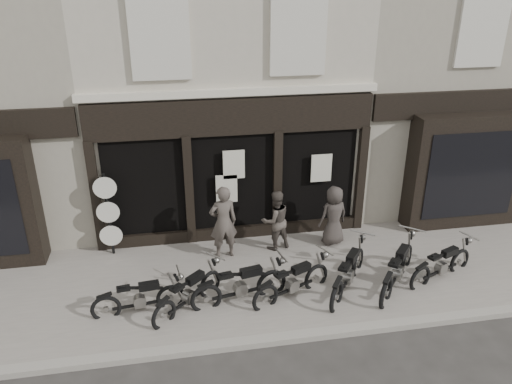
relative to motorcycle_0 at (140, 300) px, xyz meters
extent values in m
plane|color=#2D2B28|center=(2.40, -0.08, -0.37)|extent=(90.00, 90.00, 0.00)
cube|color=slate|center=(2.40, 0.82, -0.31)|extent=(30.00, 4.20, 0.12)
cube|color=gray|center=(2.40, -1.33, -0.31)|extent=(30.00, 0.25, 0.13)
cube|color=#B3A999|center=(2.40, 5.92, 3.73)|extent=(7.20, 6.00, 8.20)
cube|color=black|center=(2.40, 2.84, 3.08)|extent=(7.10, 0.18, 0.90)
cube|color=black|center=(2.40, 2.90, 1.13)|extent=(6.50, 0.10, 2.95)
cube|color=black|center=(2.40, 2.83, -0.15)|extent=(7.10, 0.20, 0.44)
cube|color=beige|center=(2.40, 2.87, 3.68)|extent=(7.30, 0.22, 0.18)
cube|color=beige|center=(0.80, 2.87, 5.03)|extent=(1.35, 0.12, 2.00)
cube|color=black|center=(0.80, 2.90, 5.03)|extent=(1.05, 0.06, 1.70)
cube|color=beige|center=(4.00, 2.87, 5.03)|extent=(1.35, 0.12, 2.00)
cube|color=black|center=(4.00, 2.90, 5.03)|extent=(1.05, 0.06, 1.70)
cube|color=black|center=(-1.05, 2.82, 1.18)|extent=(0.22, 0.22, 3.00)
cube|color=black|center=(1.25, 2.82, 1.18)|extent=(0.22, 0.22, 3.00)
cube|color=black|center=(3.55, 2.82, 1.18)|extent=(0.22, 0.22, 3.00)
cube|color=black|center=(5.85, 2.82, 1.18)|extent=(0.22, 0.22, 3.00)
cube|color=beige|center=(2.40, 2.72, 1.88)|extent=(0.55, 0.04, 0.75)
cube|color=beige|center=(4.70, 2.72, 1.63)|extent=(0.55, 0.04, 0.75)
cube|color=beige|center=(2.20, 2.72, 1.23)|extent=(0.55, 0.04, 0.75)
cube|color=gray|center=(8.75, 5.92, 3.73)|extent=(5.50, 6.00, 8.20)
cube|color=black|center=(8.75, 2.57, 1.33)|extent=(3.20, 0.70, 3.20)
cube|color=black|center=(8.75, 2.22, 1.33)|extent=(2.60, 0.06, 2.40)
cube|color=black|center=(8.75, 2.87, 3.13)|extent=(5.40, 0.16, 0.70)
cube|color=beige|center=(8.75, 2.88, 5.03)|extent=(1.30, 0.10, 1.90)
cube|color=black|center=(8.75, 2.91, 5.03)|extent=(1.00, 0.06, 1.60)
torus|color=black|center=(0.64, 0.08, -0.06)|extent=(0.63, 0.16, 0.63)
torus|color=black|center=(-0.69, -0.08, -0.06)|extent=(0.63, 0.16, 0.63)
cube|color=black|center=(-0.03, 0.00, -0.10)|extent=(1.10, 0.18, 0.06)
cube|color=gray|center=(-0.01, 0.00, -0.03)|extent=(0.24, 0.19, 0.24)
cube|color=black|center=(0.21, 0.03, 0.32)|extent=(0.44, 0.21, 0.16)
cube|color=black|center=(-0.30, -0.04, 0.36)|extent=(0.30, 0.22, 0.06)
cylinder|color=gray|center=(0.84, 0.10, 0.55)|extent=(0.10, 0.54, 0.03)
torus|color=black|center=(1.51, 0.41, -0.05)|extent=(0.54, 0.50, 0.65)
torus|color=black|center=(0.49, -0.52, -0.05)|extent=(0.54, 0.50, 0.65)
cube|color=black|center=(1.00, -0.05, -0.09)|extent=(0.87, 0.80, 0.06)
cube|color=gray|center=(1.01, -0.04, -0.02)|extent=(0.28, 0.28, 0.25)
cube|color=black|center=(1.18, 0.11, 0.35)|extent=(0.43, 0.42, 0.16)
cube|color=black|center=(0.79, -0.25, 0.38)|extent=(0.34, 0.33, 0.06)
cylinder|color=gray|center=(1.66, 0.55, 0.57)|extent=(0.40, 0.43, 0.03)
torus|color=black|center=(2.85, 0.15, -0.03)|extent=(0.71, 0.23, 0.70)
torus|color=black|center=(1.38, -0.16, -0.03)|extent=(0.71, 0.23, 0.70)
cube|color=black|center=(2.11, -0.01, -0.07)|extent=(1.22, 0.30, 0.06)
cube|color=gray|center=(2.13, 0.00, 0.01)|extent=(0.28, 0.23, 0.27)
cube|color=black|center=(2.38, 0.05, 0.41)|extent=(0.50, 0.27, 0.18)
cube|color=black|center=(1.81, -0.07, 0.45)|extent=(0.35, 0.27, 0.06)
cylinder|color=gray|center=(3.07, 0.19, 0.66)|extent=(0.16, 0.60, 0.04)
torus|color=black|center=(3.91, 0.25, -0.05)|extent=(0.64, 0.35, 0.66)
torus|color=black|center=(2.62, -0.34, -0.05)|extent=(0.64, 0.35, 0.66)
cube|color=black|center=(3.26, -0.05, -0.09)|extent=(1.08, 0.52, 0.06)
cube|color=gray|center=(3.28, -0.04, -0.01)|extent=(0.29, 0.26, 0.25)
cube|color=black|center=(3.50, 0.06, 0.36)|extent=(0.48, 0.34, 0.17)
cube|color=black|center=(3.00, -0.17, 0.40)|extent=(0.35, 0.30, 0.06)
cylinder|color=gray|center=(4.11, 0.33, 0.60)|extent=(0.27, 0.53, 0.04)
torus|color=black|center=(5.05, 0.64, -0.02)|extent=(0.51, 0.63, 0.72)
torus|color=black|center=(4.11, -0.58, -0.02)|extent=(0.51, 0.63, 0.72)
cube|color=black|center=(4.58, 0.03, -0.06)|extent=(0.81, 1.03, 0.06)
cube|color=gray|center=(4.59, 0.04, 0.02)|extent=(0.31, 0.32, 0.28)
cube|color=black|center=(4.75, 0.25, 0.43)|extent=(0.44, 0.50, 0.18)
cube|color=black|center=(4.39, -0.23, 0.47)|extent=(0.36, 0.38, 0.06)
cylinder|color=gray|center=(5.19, 0.82, 0.68)|extent=(0.51, 0.40, 0.04)
torus|color=black|center=(6.24, 0.55, -0.01)|extent=(0.56, 0.63, 0.75)
torus|color=black|center=(5.20, -0.65, -0.01)|extent=(0.56, 0.63, 0.75)
cube|color=black|center=(5.72, -0.05, -0.05)|extent=(0.89, 1.03, 0.07)
cube|color=gray|center=(5.74, -0.03, 0.04)|extent=(0.32, 0.33, 0.29)
cube|color=black|center=(5.91, 0.17, 0.46)|extent=(0.47, 0.50, 0.19)
cube|color=black|center=(5.51, -0.30, 0.50)|extent=(0.38, 0.39, 0.07)
cylinder|color=gray|center=(6.40, 0.74, 0.72)|extent=(0.51, 0.45, 0.04)
torus|color=black|center=(7.50, 0.31, -0.05)|extent=(0.63, 0.33, 0.65)
torus|color=black|center=(6.22, -0.22, -0.05)|extent=(0.63, 0.33, 0.65)
cube|color=black|center=(6.86, 0.05, -0.09)|extent=(1.07, 0.48, 0.06)
cube|color=gray|center=(6.88, 0.06, -0.01)|extent=(0.28, 0.25, 0.25)
cube|color=black|center=(7.09, 0.14, 0.35)|extent=(0.47, 0.32, 0.16)
cube|color=black|center=(6.60, -0.06, 0.39)|extent=(0.34, 0.29, 0.06)
cylinder|color=gray|center=(7.70, 0.39, 0.58)|extent=(0.24, 0.53, 0.03)
imported|color=#49413C|center=(2.00, 1.90, 0.69)|extent=(0.74, 0.54, 1.90)
imported|color=#473F39|center=(3.35, 2.08, 0.54)|extent=(0.90, 0.78, 1.58)
imported|color=#37312E|center=(4.88, 2.06, 0.54)|extent=(0.88, 0.68, 1.60)
cylinder|color=black|center=(-0.76, 2.52, -0.34)|extent=(0.36, 0.36, 0.06)
cylinder|color=black|center=(-0.76, 2.52, 0.78)|extent=(0.07, 0.07, 2.31)
cylinder|color=black|center=(-0.76, 2.49, 1.58)|extent=(0.56, 0.04, 0.56)
cylinder|color=beige|center=(-0.76, 2.47, 1.58)|extent=(0.56, 0.01, 0.56)
cylinder|color=black|center=(-0.76, 2.49, 0.93)|extent=(0.56, 0.04, 0.56)
cylinder|color=beige|center=(-0.76, 2.47, 0.93)|extent=(0.56, 0.01, 0.56)
cylinder|color=black|center=(-0.76, 2.49, 0.28)|extent=(0.56, 0.04, 0.56)
cylinder|color=beige|center=(-0.76, 2.47, 0.28)|extent=(0.56, 0.01, 0.56)
camera|label=1|loc=(0.88, -8.94, 6.33)|focal=35.00mm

